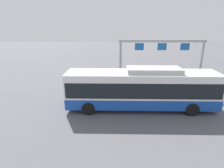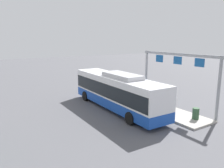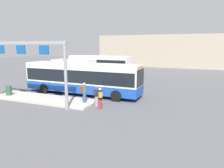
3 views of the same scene
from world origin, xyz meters
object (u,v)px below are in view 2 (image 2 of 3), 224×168
at_px(person_waiting_near, 130,90).
at_px(person_waiting_mid, 126,87).
at_px(trash_bin, 196,114).
at_px(person_boarding, 124,89).
at_px(bus_main, 116,90).

height_order(person_waiting_near, person_waiting_mid, person_waiting_near).
relative_size(person_waiting_mid, trash_bin, 1.86).
bearing_deg(trash_bin, person_waiting_near, 3.46).
height_order(person_boarding, person_waiting_near, person_waiting_near).
distance_m(bus_main, person_waiting_near, 3.80).
bearing_deg(person_waiting_near, trash_bin, 123.44).
xyz_separation_m(bus_main, trash_bin, (-5.93, -3.60, -1.20)).
xyz_separation_m(person_waiting_near, trash_bin, (-7.95, -0.48, -0.44)).
bearing_deg(person_waiting_near, person_waiting_mid, -81.52).
height_order(person_waiting_near, trash_bin, person_waiting_near).
distance_m(bus_main, person_waiting_mid, 5.50).
bearing_deg(person_boarding, bus_main, 37.84).
xyz_separation_m(bus_main, person_boarding, (3.16, -3.13, -0.92)).
bearing_deg(person_boarding, person_waiting_near, 81.95).
relative_size(person_waiting_near, person_waiting_mid, 1.00).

